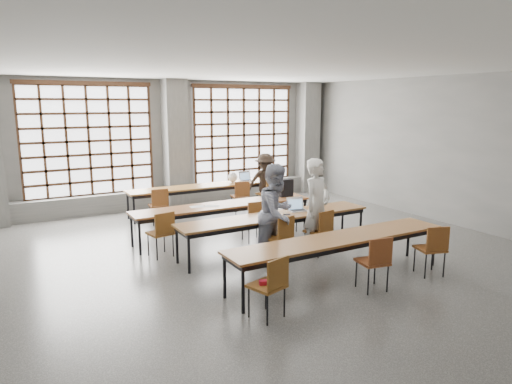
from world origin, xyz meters
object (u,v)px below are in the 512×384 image
(desk_row_d, at_px, (339,241))
(student_male, at_px, (317,207))
(chair_front_left, at_px, (281,234))
(red_pouch, at_px, (267,282))
(plastic_bag, at_px, (233,177))
(chair_near_mid, at_px, (376,258))
(student_female, at_px, (277,213))
(student_back, at_px, (265,182))
(chair_back_right, at_px, (268,191))
(backpack, at_px, (285,188))
(desk_row_c, at_px, (276,218))
(chair_mid_centre, at_px, (254,217))
(chair_mid_right, at_px, (310,209))
(chair_near_right, at_px, (433,245))
(chair_near_left, at_px, (271,281))
(laptop_front, at_px, (297,207))
(green_box, at_px, (272,212))
(phone, at_px, (287,214))
(chair_back_mid, at_px, (241,194))
(chair_mid_left, at_px, (162,230))
(laptop_back, at_px, (246,178))
(chair_front_right, at_px, (321,228))
(mouse, at_px, (316,209))
(desk_row_a, at_px, (203,188))
(chair_back_left, at_px, (159,203))

(desk_row_d, height_order, student_male, student_male)
(chair_front_left, bearing_deg, red_pouch, -127.90)
(desk_row_d, xyz_separation_m, plastic_bag, (0.87, 5.53, 0.21))
(chair_near_mid, xyz_separation_m, student_female, (-0.58, 1.91, 0.36))
(chair_front_left, distance_m, student_back, 4.29)
(chair_back_right, height_order, backpack, backpack)
(desk_row_c, height_order, chair_mid_centre, chair_mid_centre)
(student_male, bearing_deg, chair_mid_right, 39.63)
(chair_front_left, xyz_separation_m, student_male, (0.88, 0.13, 0.38))
(chair_near_right, bearing_deg, red_pouch, 178.64)
(chair_front_left, relative_size, red_pouch, 4.40)
(chair_near_left, bearing_deg, laptop_front, 49.55)
(chair_mid_centre, relative_size, green_box, 3.52)
(chair_near_left, distance_m, student_back, 6.48)
(chair_front_left, height_order, phone, chair_front_left)
(chair_back_mid, height_order, student_back, student_back)
(chair_mid_left, xyz_separation_m, laptop_back, (3.44, 3.06, 0.25))
(desk_row_c, height_order, student_female, student_female)
(green_box, bearing_deg, chair_front_right, -46.75)
(chair_front_left, bearing_deg, mouse, 26.22)
(chair_front_right, bearing_deg, backpack, 75.53)
(desk_row_c, distance_m, desk_row_d, 1.79)
(desk_row_c, distance_m, student_back, 3.60)
(chair_front_right, distance_m, chair_near_right, 2.02)
(red_pouch, bearing_deg, chair_front_left, 52.10)
(laptop_back, xyz_separation_m, phone, (-1.22, -3.90, -0.05))
(phone, bearing_deg, desk_row_d, -93.09)
(student_back, relative_size, laptop_front, 3.81)
(student_back, distance_m, mouse, 3.29)
(chair_back_right, xyz_separation_m, phone, (-1.50, -3.17, 0.20))
(laptop_back, xyz_separation_m, red_pouch, (-3.01, -6.14, -0.29))
(chair_mid_centre, xyz_separation_m, chair_front_left, (-0.22, -1.37, 0.00))
(chair_front_left, relative_size, backpack, 2.20)
(student_male, bearing_deg, chair_front_left, 169.53)
(student_female, bearing_deg, desk_row_a, 59.29)
(desk_row_a, bearing_deg, chair_back_right, -21.10)
(chair_back_right, relative_size, red_pouch, 4.40)
(chair_back_mid, distance_m, laptop_front, 2.98)
(chair_back_right, xyz_separation_m, laptop_back, (-0.28, 0.74, 0.25))
(chair_front_left, distance_m, student_female, 0.39)
(backpack, bearing_deg, desk_row_d, -105.81)
(student_female, distance_m, laptop_front, 1.06)
(laptop_back, bearing_deg, chair_front_right, -100.06)
(chair_back_mid, bearing_deg, mouse, -88.01)
(desk_row_a, distance_m, plastic_bag, 0.93)
(green_box, distance_m, plastic_bag, 3.80)
(chair_back_left, xyz_separation_m, chair_near_right, (2.92, -5.47, 0.00))
(chair_back_left, height_order, chair_back_right, same)
(chair_near_mid, relative_size, student_back, 0.58)
(chair_mid_right, distance_m, plastic_bag, 3.05)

